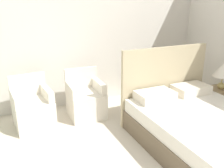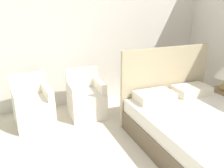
{
  "view_description": "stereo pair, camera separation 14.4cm",
  "coord_description": "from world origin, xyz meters",
  "px_view_note": "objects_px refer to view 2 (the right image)",
  "views": [
    {
      "loc": [
        -1.04,
        -0.9,
        2.04
      ],
      "look_at": [
        0.61,
        2.74,
        0.66
      ],
      "focal_mm": 40.0,
      "sensor_mm": 36.0,
      "label": 1
    },
    {
      "loc": [
        -0.91,
        -0.96,
        2.04
      ],
      "look_at": [
        0.61,
        2.74,
        0.66
      ],
      "focal_mm": 40.0,
      "sensor_mm": 36.0,
      "label": 2
    }
  ],
  "objects_px": {
    "armchair_near_window_left": "(33,109)",
    "bed": "(204,131)",
    "nightstand": "(221,102)",
    "armchair_near_window_right": "(86,100)"
  },
  "relations": [
    {
      "from": "bed",
      "to": "armchair_near_window_right",
      "type": "xyz_separation_m",
      "value": [
        -1.2,
        1.68,
        -0.01
      ]
    },
    {
      "from": "armchair_near_window_right",
      "to": "nightstand",
      "type": "height_order",
      "value": "armchair_near_window_right"
    },
    {
      "from": "bed",
      "to": "armchair_near_window_left",
      "type": "height_order",
      "value": "bed"
    },
    {
      "from": "armchair_near_window_left",
      "to": "armchair_near_window_right",
      "type": "distance_m",
      "value": 0.92
    },
    {
      "from": "bed",
      "to": "nightstand",
      "type": "bearing_deg",
      "value": 35.63
    },
    {
      "from": "armchair_near_window_left",
      "to": "nightstand",
      "type": "bearing_deg",
      "value": -20.18
    },
    {
      "from": "armchair_near_window_left",
      "to": "bed",
      "type": "bearing_deg",
      "value": -43.0
    },
    {
      "from": "armchair_near_window_left",
      "to": "nightstand",
      "type": "xyz_separation_m",
      "value": [
        3.22,
        -0.9,
        -0.05
      ]
    },
    {
      "from": "armchair_near_window_right",
      "to": "bed",
      "type": "bearing_deg",
      "value": -52.52
    },
    {
      "from": "armchair_near_window_left",
      "to": "armchair_near_window_right",
      "type": "xyz_separation_m",
      "value": [
        0.92,
        0.0,
        0.0
      ]
    }
  ]
}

